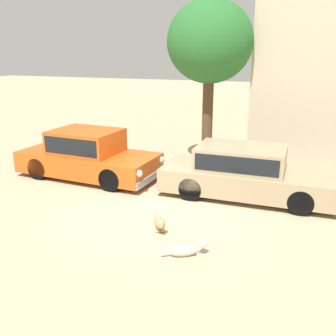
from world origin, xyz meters
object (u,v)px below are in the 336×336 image
Objects in this scene: acacia_tree_left at (210,43)px; stray_dog_spotted at (159,223)px; parked_sedan_second at (245,172)px; stray_dog_tan at (188,249)px; parked_sedan_nearest at (88,154)px.

stray_dog_spotted is at bearing -87.31° from acacia_tree_left.
stray_dog_spotted is 0.16× the size of acacia_tree_left.
stray_dog_tan is (-0.53, -3.56, -0.56)m from parked_sedan_second.
parked_sedan_nearest reaches higher than stray_dog_spotted.
parked_sedan_nearest is 5.66m from stray_dog_tan.
stray_dog_tan is at bearing 17.97° from stray_dog_spotted.
stray_dog_spotted is at bearing -34.45° from parked_sedan_nearest.
parked_sedan_nearest reaches higher than stray_dog_tan.
parked_sedan_nearest is 4.40m from stray_dog_spotted.
parked_sedan_second is 5.43× the size of stray_dog_spotted.
parked_sedan_second is 5.42× the size of stray_dog_tan.
acacia_tree_left reaches higher than parked_sedan_second.
stray_dog_tan is at bearing -98.06° from parked_sedan_second.
parked_sedan_nearest is 0.96× the size of parked_sedan_second.
parked_sedan_nearest is 5.21× the size of stray_dog_tan.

